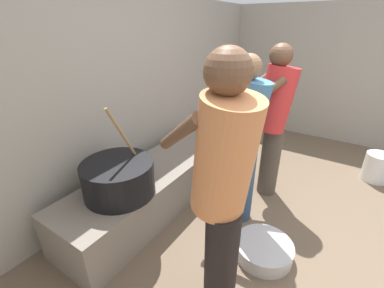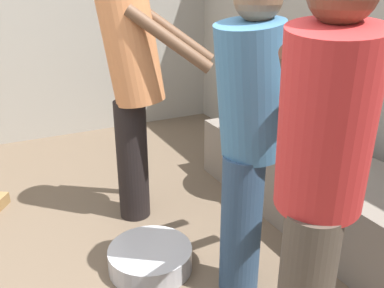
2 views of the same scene
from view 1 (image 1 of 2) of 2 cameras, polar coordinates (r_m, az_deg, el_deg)
ground_plane at (r=2.53m, az=29.99°, el=-21.96°), size 10.85×10.85×0.00m
block_enclosure_rear at (r=2.83m, az=-14.42°, el=9.69°), size 5.62×0.20×2.00m
block_enclosure_right at (r=4.61m, az=35.86°, el=11.60°), size 0.20×4.65×2.00m
hearth_ledge at (r=2.68m, az=-8.14°, el=-9.24°), size 2.05×0.60×0.43m
cooking_pot_main at (r=2.19m, az=-15.91°, el=-7.23°), size 0.58×0.58×0.74m
cook_in_blue_shirt at (r=2.22m, az=11.34°, el=2.07°), size 0.52×0.71×1.52m
cook_in_orange_shirt at (r=1.38m, az=6.67°, el=-9.26°), size 0.62×0.74×1.64m
cook_in_red_shirt at (r=2.67m, az=17.55°, el=5.97°), size 0.68×0.69×1.56m
bucket_white_plastic at (r=3.77m, az=35.68°, el=-4.19°), size 0.29×0.29×0.34m
metal_mixing_bowl at (r=2.32m, az=15.58°, el=-21.53°), size 0.46×0.46×0.12m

